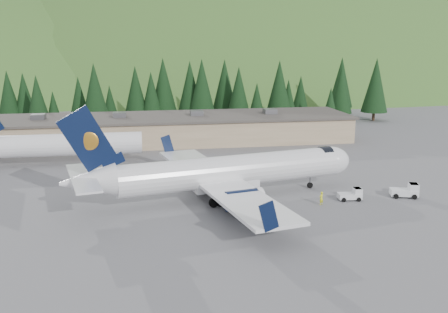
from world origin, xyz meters
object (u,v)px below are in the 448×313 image
(baggage_tug_a, at_px, (352,195))
(ramp_worker, at_px, (321,198))
(second_airliner, at_px, (54,144))
(terminal_building, at_px, (172,129))
(airliner, at_px, (224,173))
(baggage_tug_b, at_px, (407,191))

(baggage_tug_a, bearing_deg, ramp_worker, -160.05)
(second_airliner, height_order, terminal_building, second_airliner)
(ramp_worker, bearing_deg, airliner, -52.64)
(second_airliner, height_order, ramp_worker, second_airliner)
(baggage_tug_b, bearing_deg, ramp_worker, -157.46)
(second_airliner, relative_size, baggage_tug_a, 9.22)
(baggage_tug_a, relative_size, ramp_worker, 1.81)
(second_airliner, bearing_deg, baggage_tug_a, -32.83)
(airliner, distance_m, baggage_tug_a, 16.28)
(terminal_building, bearing_deg, ramp_worker, -70.45)
(second_airliner, xyz_separation_m, ramp_worker, (35.08, -26.72, -2.50))
(second_airliner, height_order, baggage_tug_a, second_airliner)
(airliner, height_order, ramp_worker, airliner)
(terminal_building, distance_m, ramp_worker, 45.36)
(airliner, relative_size, ramp_worker, 22.97)
(terminal_building, bearing_deg, second_airliner, -141.22)
(airliner, height_order, baggage_tug_b, airliner)
(baggage_tug_a, distance_m, terminal_building, 45.98)
(baggage_tug_b, relative_size, ramp_worker, 2.26)
(second_airliner, relative_size, terminal_building, 0.39)
(baggage_tug_b, bearing_deg, airliner, -171.15)
(airliner, bearing_deg, terminal_building, 84.20)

